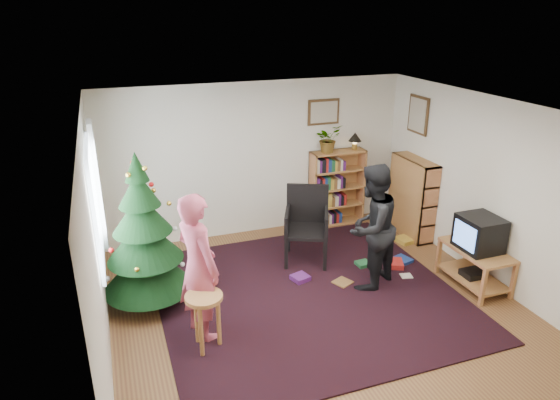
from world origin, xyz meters
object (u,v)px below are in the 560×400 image
object	(u,v)px
christmas_tree	(144,244)
stool	(204,308)
table_lamp	(355,138)
bookshelf_right	(412,196)
picture_back	(324,112)
person_standing	(198,267)
bookshelf_back	(337,187)
potted_plant	(328,139)
crt_tv	(479,233)
picture_right	(418,115)
tv_stand	(475,263)
armchair	(303,221)
person_by_chair	(371,227)

from	to	relation	value
christmas_tree	stool	distance (m)	1.30
table_lamp	bookshelf_right	bearing A→B (deg)	-51.89
picture_back	person_standing	bearing A→B (deg)	-136.17
bookshelf_back	stool	bearing A→B (deg)	-137.01
christmas_tree	table_lamp	world-z (taller)	christmas_tree
potted_plant	crt_tv	bearing A→B (deg)	-67.98
bookshelf_back	person_standing	xyz separation A→B (m)	(-2.86, -2.39, 0.21)
picture_back	crt_tv	world-z (taller)	picture_back
picture_right	potted_plant	bearing A→B (deg)	155.46
picture_back	bookshelf_back	distance (m)	1.31
potted_plant	table_lamp	world-z (taller)	potted_plant
bookshelf_right	tv_stand	bearing A→B (deg)	176.01
picture_back	bookshelf_right	distance (m)	2.00
picture_back	table_lamp	world-z (taller)	picture_back
stool	table_lamp	xyz separation A→B (m)	(3.17, 2.67, 0.97)
picture_back	table_lamp	xyz separation A→B (m)	(0.53, -0.13, -0.45)
christmas_tree	potted_plant	world-z (taller)	christmas_tree
christmas_tree	stool	world-z (taller)	christmas_tree
armchair	table_lamp	size ratio (longest dim) A/B	3.83
table_lamp	tv_stand	bearing A→B (deg)	-78.14
armchair	picture_right	bearing A→B (deg)	36.15
table_lamp	bookshelf_back	bearing A→B (deg)	-180.00
person_standing	crt_tv	bearing A→B (deg)	-115.85
stool	person_by_chair	distance (m)	2.45
tv_stand	crt_tv	world-z (taller)	crt_tv
armchair	potted_plant	world-z (taller)	potted_plant
bookshelf_back	table_lamp	world-z (taller)	table_lamp
bookshelf_right	stool	world-z (taller)	bookshelf_right
stool	table_lamp	world-z (taller)	table_lamp
picture_back	bookshelf_back	world-z (taller)	picture_back
tv_stand	table_lamp	distance (m)	2.86
stool	person_by_chair	size ratio (longest dim) A/B	0.40
bookshelf_back	stool	distance (m)	3.92
stool	table_lamp	distance (m)	4.26
christmas_tree	table_lamp	size ratio (longest dim) A/B	6.85
christmas_tree	bookshelf_back	world-z (taller)	christmas_tree
stool	potted_plant	world-z (taller)	potted_plant
armchair	table_lamp	bearing A→B (deg)	61.93
christmas_tree	person_standing	bearing A→B (deg)	-60.32
armchair	person_by_chair	xyz separation A→B (m)	(0.53, -1.02, 0.25)
tv_stand	potted_plant	bearing A→B (deg)	112.07
stool	person_standing	xyz separation A→B (m)	(0.01, 0.29, 0.35)
tv_stand	potted_plant	world-z (taller)	potted_plant
picture_right	bookshelf_right	world-z (taller)	picture_right
stool	potted_plant	distance (m)	3.91
picture_back	crt_tv	bearing A→B (deg)	-68.39
armchair	potted_plant	bearing A→B (deg)	75.09
stool	person_by_chair	bearing A→B (deg)	14.43
bookshelf_right	table_lamp	distance (m)	1.35
table_lamp	person_by_chair	bearing A→B (deg)	-111.48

